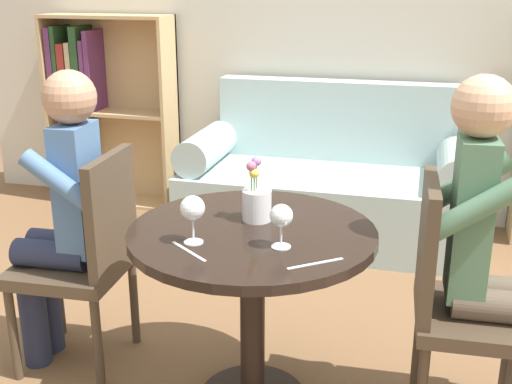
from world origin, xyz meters
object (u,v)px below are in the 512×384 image
object	(u,v)px
person_left	(62,215)
wine_glass_right	(281,217)
couch	(327,187)
person_right	(491,253)
chair_right	(458,297)
flower_vase	(257,201)
bookshelf_left	(97,110)
chair_left	(87,253)
wine_glass_left	(193,210)

from	to	relation	value
person_left	wine_glass_right	distance (m)	0.96
couch	person_right	distance (m)	1.87
chair_right	flower_vase	bearing A→B (deg)	86.66
person_left	person_right	xyz separation A→B (m)	(1.59, 0.01, 0.02)
bookshelf_left	chair_left	size ratio (longest dim) A/B	1.44
couch	flower_vase	xyz separation A→B (m)	(-0.01, -1.65, 0.46)
person_left	chair_right	bearing A→B (deg)	87.29
bookshelf_left	chair_left	world-z (taller)	bookshelf_left
wine_glass_left	wine_glass_right	distance (m)	0.29
bookshelf_left	person_right	bearing A→B (deg)	-37.84
wine_glass_left	chair_right	bearing A→B (deg)	16.16
bookshelf_left	wine_glass_left	world-z (taller)	bookshelf_left
person_right	wine_glass_right	distance (m)	0.71
person_right	wine_glass_right	xyz separation A→B (m)	(-0.66, -0.22, 0.14)
person_right	bookshelf_left	bearing A→B (deg)	49.27
chair_right	person_right	size ratio (longest dim) A/B	0.72
bookshelf_left	wine_glass_right	world-z (taller)	bookshelf_left
person_left	wine_glass_right	xyz separation A→B (m)	(0.92, -0.21, 0.16)
chair_left	flower_vase	xyz separation A→B (m)	(0.69, -0.00, 0.28)
person_right	wine_glass_left	size ratio (longest dim) A/B	7.73
wine_glass_right	bookshelf_left	bearing A→B (deg)	130.20
wine_glass_left	flower_vase	distance (m)	0.30
couch	chair_right	size ratio (longest dim) A/B	1.90
person_left	wine_glass_right	bearing A→B (deg)	74.36
wine_glass_left	flower_vase	world-z (taller)	flower_vase
couch	chair_right	xyz separation A→B (m)	(0.70, -1.66, 0.18)
wine_glass_right	couch	bearing A→B (deg)	93.97
wine_glass_right	flower_vase	world-z (taller)	flower_vase
couch	flower_vase	bearing A→B (deg)	-90.33
bookshelf_left	chair_left	distance (m)	2.16
person_left	person_right	bearing A→B (deg)	87.56
bookshelf_left	flower_vase	bearing A→B (deg)	-49.04
bookshelf_left	flower_vase	world-z (taller)	bookshelf_left
chair_left	person_left	xyz separation A→B (m)	(-0.09, -0.01, 0.15)
chair_right	wine_glass_left	distance (m)	0.95
person_right	wine_glass_right	size ratio (longest dim) A/B	8.56
chair_right	wine_glass_right	distance (m)	0.69
flower_vase	wine_glass_right	bearing A→B (deg)	-57.35
couch	wine_glass_left	size ratio (longest dim) A/B	10.58
bookshelf_left	person_left	world-z (taller)	bookshelf_left
flower_vase	person_right	bearing A→B (deg)	0.13
chair_left	couch	bearing A→B (deg)	154.24
couch	wine_glass_left	world-z (taller)	couch
chair_left	wine_glass_left	size ratio (longest dim) A/B	5.57
couch	wine_glass_right	world-z (taller)	couch
bookshelf_left	wine_glass_right	size ratio (longest dim) A/B	8.90
bookshelf_left	person_right	distance (m)	3.13
chair_left	person_right	world-z (taller)	person_right
chair_left	person_right	bearing A→B (deg)	87.30
couch	wine_glass_right	xyz separation A→B (m)	(0.13, -1.87, 0.49)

